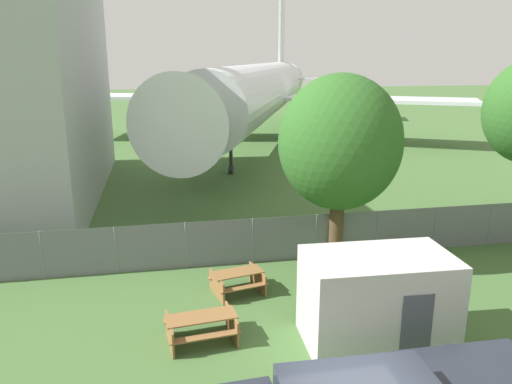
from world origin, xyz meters
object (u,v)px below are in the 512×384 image
object	(u,v)px
tree_left_of_cabin	(340,143)
picnic_bench_open_grass	(201,325)
picnic_bench_near_cabin	(238,280)
portable_cabin	(377,299)
airplane	(260,92)

from	to	relation	value
tree_left_of_cabin	picnic_bench_open_grass	bearing A→B (deg)	-138.89
picnic_bench_near_cabin	portable_cabin	bearing A→B (deg)	-47.66
airplane	picnic_bench_open_grass	bearing A→B (deg)	6.15
tree_left_of_cabin	airplane	bearing A→B (deg)	85.03
airplane	tree_left_of_cabin	bearing A→B (deg)	15.34
tree_left_of_cabin	picnic_bench_near_cabin	bearing A→B (deg)	-152.08
picnic_bench_open_grass	tree_left_of_cabin	size ratio (longest dim) A/B	0.29
portable_cabin	picnic_bench_near_cabin	size ratio (longest dim) A/B	2.09
portable_cabin	tree_left_of_cabin	bearing A→B (deg)	83.03
picnic_bench_near_cabin	tree_left_of_cabin	xyz separation A→B (m)	(4.27, 2.26, 4.13)
picnic_bench_near_cabin	tree_left_of_cabin	size ratio (longest dim) A/B	0.27
picnic_bench_near_cabin	picnic_bench_open_grass	bearing A→B (deg)	-118.02
portable_cabin	picnic_bench_open_grass	xyz separation A→B (m)	(-4.78, 0.92, -0.80)
picnic_bench_open_grass	picnic_bench_near_cabin	bearing A→B (deg)	61.98
airplane	portable_cabin	world-z (taller)	airplane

